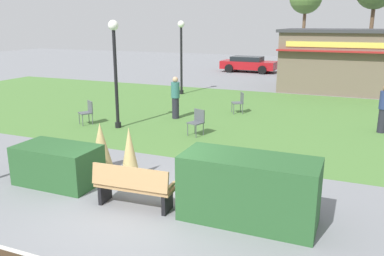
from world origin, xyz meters
TOP-DOWN VIEW (x-y plane):
  - ground_plane at (0.00, 0.00)m, footprint 80.00×80.00m
  - lawn_patch at (0.00, 9.33)m, footprint 36.00×12.00m
  - park_bench at (-0.20, 0.12)m, footprint 1.73×0.62m
  - hedge_left at (-2.55, 0.57)m, footprint 1.97×1.10m
  - hedge_right at (2.14, 0.51)m, footprint 2.62×1.10m
  - ornamental_grass_behind_left at (0.66, 1.29)m, footprint 0.55×0.55m
  - ornamental_grass_behind_right at (-2.15, 1.76)m, footprint 0.62×0.62m
  - ornamental_grass_behind_center at (-1.12, 1.50)m, footprint 0.50×0.50m
  - lamppost_mid at (-4.13, 5.60)m, footprint 0.36×0.36m
  - lamppost_far at (-4.90, 13.01)m, footprint 0.36×0.36m
  - trash_bin at (2.87, 1.25)m, footprint 0.52×0.52m
  - food_kiosk at (3.73, 17.67)m, footprint 8.30×4.96m
  - cafe_chair_east at (-0.69, 9.66)m, footprint 0.60×0.60m
  - cafe_chair_center at (-1.06, 5.79)m, footprint 0.56×0.56m
  - cafe_chair_north at (-5.47, 5.60)m, footprint 0.61×0.61m
  - person_strolling at (4.79, 8.60)m, footprint 0.34×0.34m
  - person_standing at (-2.79, 7.74)m, footprint 0.34×0.34m
  - parked_car_west_slot at (-4.13, 23.96)m, footprint 4.24×2.13m
  - parked_car_center_slot at (1.15, 23.96)m, footprint 4.32×2.29m

SIDE VIEW (x-z plane):
  - ground_plane at x=0.00m, z-range 0.00..0.00m
  - lawn_patch at x=0.00m, z-range 0.00..0.01m
  - trash_bin at x=2.87m, z-range 0.00..0.79m
  - hedge_left at x=-2.55m, z-range 0.00..0.94m
  - park_bench at x=-0.20m, z-range 0.01..0.96m
  - ornamental_grass_behind_left at x=0.66m, z-range 0.00..0.99m
  - cafe_chair_east at x=-0.69m, z-range 0.08..0.97m
  - cafe_chair_center at x=-1.06m, z-range 0.08..0.97m
  - cafe_chair_north at x=-5.47m, z-range 0.08..0.97m
  - ornamental_grass_behind_right at x=-2.15m, z-range 0.00..1.27m
  - parked_car_west_slot at x=-4.13m, z-range 0.04..1.24m
  - parked_car_center_slot at x=1.15m, z-range 0.04..1.24m
  - hedge_right at x=2.14m, z-range 0.00..1.31m
  - ornamental_grass_behind_center at x=-1.12m, z-range 0.00..1.32m
  - person_strolling at x=4.79m, z-range 0.02..1.71m
  - person_standing at x=-2.79m, z-range 0.02..1.71m
  - food_kiosk at x=3.73m, z-range 0.01..3.40m
  - lamppost_mid at x=-4.13m, z-range 0.52..4.36m
  - lamppost_far at x=-4.90m, z-range 0.52..4.36m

